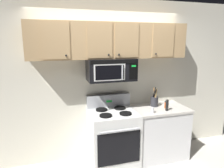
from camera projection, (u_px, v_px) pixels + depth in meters
The scene contains 9 objects.
back_wall at pixel (107, 81), 3.49m from camera, with size 5.20×0.10×2.70m, color silver.
stove_range at pixel (113, 137), 3.33m from camera, with size 0.76×0.69×1.12m.
over_range_microwave at pixel (111, 70), 3.21m from camera, with size 0.76×0.43×0.35m.
upper_cabinets at pixel (111, 41), 3.14m from camera, with size 2.50×0.36×0.55m.
counter_segment at pixel (158, 132), 3.56m from camera, with size 0.93×0.65×0.90m.
utensil_crock_charcoal at pixel (154, 101), 3.52m from camera, with size 0.13×0.13×0.35m.
salt_shaker at pixel (153, 110), 3.19m from camera, with size 0.05×0.05×0.09m.
pepper_mill at pixel (167, 105), 3.29m from camera, with size 0.05×0.05×0.18m, color black.
spice_jar at pixel (166, 105), 3.42m from camera, with size 0.04×0.04×0.12m.
Camera 1 is at (-0.86, -2.52, 2.01)m, focal length 32.28 mm.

